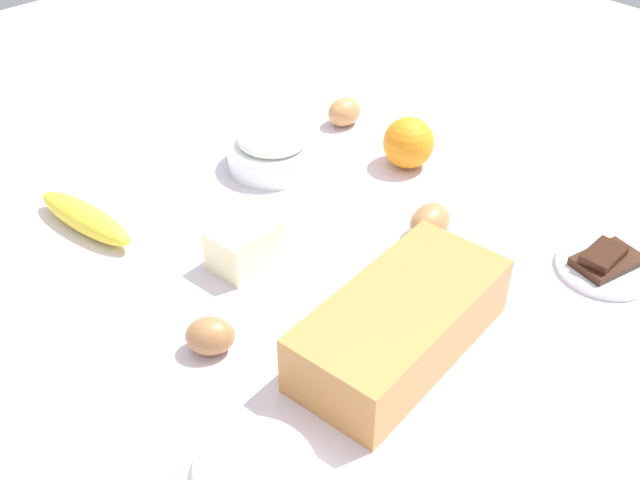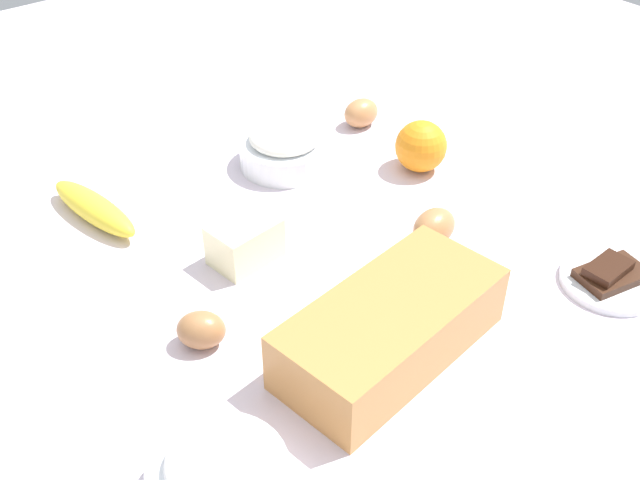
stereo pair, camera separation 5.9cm
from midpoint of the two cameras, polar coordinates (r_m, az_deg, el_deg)
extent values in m
cube|color=silver|center=(1.03, 1.64, -2.25)|extent=(2.40, 2.40, 0.02)
cube|color=#B77A3D|center=(0.88, 7.30, -6.67)|extent=(0.29, 0.17, 0.08)
cube|color=black|center=(0.87, 7.32, -6.48)|extent=(0.28, 0.15, 0.07)
cylinder|color=white|center=(1.22, -1.28, 6.55)|extent=(0.15, 0.15, 0.04)
torus|color=white|center=(1.21, -1.29, 7.28)|extent=(0.15, 0.15, 0.01)
ellipsoid|color=white|center=(1.20, -1.30, 7.83)|extent=(0.11, 0.11, 0.04)
torus|color=white|center=(0.75, -5.43, -17.03)|extent=(0.14, 0.14, 0.01)
ellipsoid|color=white|center=(0.74, -5.48, -16.49)|extent=(0.10, 0.10, 0.03)
ellipsoid|color=yellow|center=(1.13, -15.35, 2.33)|extent=(0.07, 0.19, 0.04)
sphere|color=orange|center=(1.21, 9.06, 7.00)|extent=(0.08, 0.08, 0.08)
cube|color=#F4EDB2|center=(1.01, -4.06, -0.17)|extent=(0.10, 0.07, 0.06)
ellipsoid|color=#9F6B40|center=(0.90, -7.14, -6.82)|extent=(0.07, 0.07, 0.05)
ellipsoid|color=#AD7546|center=(1.06, 10.22, 0.95)|extent=(0.08, 0.06, 0.05)
ellipsoid|color=#B77C4B|center=(1.33, 4.42, 9.56)|extent=(0.07, 0.05, 0.05)
cylinder|color=white|center=(1.07, 22.64, -2.92)|extent=(0.13, 0.13, 0.01)
cube|color=#381E11|center=(1.06, 22.78, -2.46)|extent=(0.10, 0.07, 0.01)
cube|color=black|center=(1.05, 22.53, -2.03)|extent=(0.06, 0.04, 0.01)
camera|label=1|loc=(0.03, -88.31, 1.30)|focal=42.21mm
camera|label=2|loc=(0.03, 91.69, -1.30)|focal=42.21mm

